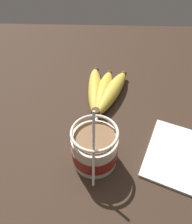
# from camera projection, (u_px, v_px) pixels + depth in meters

# --- Properties ---
(table) EXTENTS (1.29, 1.29, 0.03)m
(table) POSITION_uv_depth(u_px,v_px,m) (92.00, 149.00, 0.51)
(table) COLOR #332319
(table) RESTS_ON ground
(coffee_mug) EXTENTS (0.15, 0.09, 0.16)m
(coffee_mug) POSITION_uv_depth(u_px,v_px,m) (95.00, 148.00, 0.44)
(coffee_mug) COLOR beige
(coffee_mug) RESTS_ON table
(banana_bunch) EXTENTS (0.22, 0.12, 0.04)m
(banana_bunch) POSITION_uv_depth(u_px,v_px,m) (104.00, 91.00, 0.60)
(banana_bunch) COLOR #4C381E
(banana_bunch) RESTS_ON table
(napkin) EXTENTS (0.20, 0.17, 0.01)m
(napkin) POSITION_uv_depth(u_px,v_px,m) (175.00, 154.00, 0.47)
(napkin) COLOR white
(napkin) RESTS_ON table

